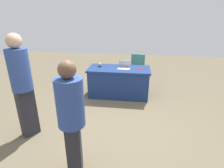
{
  "coord_description": "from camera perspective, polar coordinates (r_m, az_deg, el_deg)",
  "views": [
    {
      "loc": [
        -0.43,
        2.96,
        2.06
      ],
      "look_at": [
        0.03,
        -0.02,
        0.9
      ],
      "focal_mm": 28.44,
      "sensor_mm": 36.0,
      "label": 1
    }
  ],
  "objects": [
    {
      "name": "person_attendee_browsing",
      "position": [
        3.34,
        -27.02,
        0.61
      ],
      "size": [
        0.47,
        0.47,
        1.82
      ],
      "rotation": [
        0.0,
        0.0,
        4.13
      ],
      "color": "#26262D",
      "rests_on": "ground"
    },
    {
      "name": "scissors_red",
      "position": [
        4.72,
        8.85,
        4.95
      ],
      "size": [
        0.18,
        0.05,
        0.01
      ],
      "primitive_type": "cube",
      "rotation": [
        0.0,
        0.0,
        3.04
      ],
      "color": "red",
      "rests_on": "table_foreground"
    },
    {
      "name": "yarn_ball",
      "position": [
        4.86,
        -3.92,
        6.23
      ],
      "size": [
        0.11,
        0.11,
        0.11
      ],
      "primitive_type": "sphere",
      "color": "gray",
      "rests_on": "table_foreground"
    },
    {
      "name": "laptop_silver",
      "position": [
        4.68,
        3.88,
        5.46
      ],
      "size": [
        0.34,
        0.31,
        0.21
      ],
      "rotation": [
        0.0,
        0.0,
        -0.07
      ],
      "color": "silver",
      "rests_on": "table_foreground"
    },
    {
      "name": "ground_plane",
      "position": [
        3.63,
        0.42,
        -13.5
      ],
      "size": [
        14.4,
        14.4,
        0.0
      ],
      "primitive_type": "plane",
      "color": "brown"
    },
    {
      "name": "table_foreground",
      "position": [
        4.84,
        2.23,
        0.76
      ],
      "size": [
        1.64,
        0.83,
        0.77
      ],
      "rotation": [
        0.0,
        0.0,
        0.02
      ],
      "color": "navy",
      "rests_on": "ground"
    },
    {
      "name": "chair_tucked_left",
      "position": [
        5.76,
        8.41,
        5.69
      ],
      "size": [
        0.49,
        0.49,
        0.97
      ],
      "rotation": [
        0.0,
        0.0,
        3.01
      ],
      "color": "#9E9993",
      "rests_on": "ground"
    },
    {
      "name": "person_presenter",
      "position": [
        2.29,
        -12.91,
        -10.22
      ],
      "size": [
        0.42,
        0.42,
        1.61
      ],
      "rotation": [
        0.0,
        0.0,
        1.84
      ],
      "color": "#26262D",
      "rests_on": "ground"
    }
  ]
}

